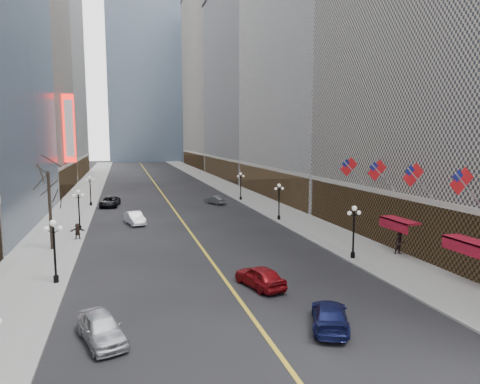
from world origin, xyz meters
TOP-DOWN VIEW (x-y plane):
  - sidewalk_east at (14.00, 70.00)m, footprint 6.00×230.00m
  - sidewalk_west at (-14.00, 70.00)m, footprint 6.00×230.00m
  - lane_line at (0.00, 80.00)m, footprint 0.25×200.00m
  - bldg_east_c at (29.88, 106.00)m, footprint 26.60×40.60m
  - bldg_east_d at (29.90, 149.00)m, footprint 26.60×46.60m
  - bldg_west_d at (-29.92, 121.00)m, footprint 26.60×38.60m
  - streetlamp_east_1 at (11.80, 30.00)m, footprint 1.26×0.44m
  - streetlamp_east_2 at (11.80, 48.00)m, footprint 1.26×0.44m
  - streetlamp_east_3 at (11.80, 66.00)m, footprint 1.26×0.44m
  - streetlamp_west_1 at (-11.80, 30.00)m, footprint 1.26×0.44m
  - streetlamp_west_2 at (-11.80, 48.00)m, footprint 1.26×0.44m
  - streetlamp_west_3 at (-11.80, 66.00)m, footprint 1.26×0.44m
  - flag_2 at (15.31, 22.00)m, footprint 2.87×0.12m
  - flag_3 at (15.31, 27.00)m, footprint 2.87×0.12m
  - flag_4 at (15.31, 32.00)m, footprint 2.87×0.12m
  - flag_5 at (15.31, 37.00)m, footprint 2.87×0.12m
  - awning_b at (16.11, 22.00)m, footprint 1.40×4.00m
  - awning_c at (16.11, 30.00)m, footprint 1.40×4.00m
  - theatre_marquee at (-15.88, 80.00)m, footprint 2.00×0.55m
  - tree_west_far at (-13.50, 40.00)m, footprint 3.60×3.60m
  - car_nb_near at (-8.30, 20.08)m, footprint 3.02×4.73m
  - car_nb_mid at (-5.77, 50.37)m, footprint 2.61×4.84m
  - car_nb_far at (-9.00, 64.96)m, footprint 3.22×5.76m
  - car_sb_near at (3.73, 18.54)m, footprint 3.67×5.10m
  - car_sb_mid at (2.00, 25.60)m, footprint 2.98×4.84m
  - car_sb_far at (6.89, 63.27)m, footprint 3.02×4.33m
  - ped_east_walk at (16.40, 29.96)m, footprint 0.94×0.52m
  - ped_west_far at (-11.60, 43.50)m, footprint 1.52×0.48m

SIDE VIEW (x-z plane):
  - lane_line at x=0.00m, z-range 0.00..0.02m
  - sidewalk_east at x=14.00m, z-range 0.00..0.15m
  - sidewalk_west at x=-14.00m, z-range 0.00..0.15m
  - car_sb_far at x=6.89m, z-range 0.00..1.35m
  - car_sb_near at x=3.73m, z-range 0.00..1.37m
  - car_nb_near at x=-8.30m, z-range 0.00..1.50m
  - car_nb_mid at x=-5.77m, z-range 0.00..1.51m
  - car_nb_far at x=-9.00m, z-range 0.00..1.52m
  - car_sb_mid at x=2.00m, z-range 0.00..1.54m
  - ped_west_far at x=-11.60m, z-range 0.15..1.78m
  - ped_east_walk at x=16.40m, z-range 0.15..2.07m
  - streetlamp_east_1 at x=11.80m, z-range 0.64..5.16m
  - streetlamp_east_2 at x=11.80m, z-range 0.64..5.16m
  - streetlamp_east_3 at x=11.80m, z-range 0.64..5.16m
  - streetlamp_west_1 at x=-11.80m, z-range 0.64..5.16m
  - streetlamp_west_2 at x=-11.80m, z-range 0.64..5.16m
  - streetlamp_west_3 at x=-11.80m, z-range 0.64..5.16m
  - awning_b at x=16.11m, z-range 2.62..3.54m
  - awning_c at x=16.11m, z-range 2.62..3.54m
  - tree_west_far at x=-13.50m, z-range 2.28..10.20m
  - flag_2 at x=15.31m, z-range 5.85..8.72m
  - flag_3 at x=15.31m, z-range 5.85..8.72m
  - flag_4 at x=15.31m, z-range 5.85..8.72m
  - flag_5 at x=15.31m, z-range 5.85..8.72m
  - theatre_marquee at x=-15.88m, z-range 6.00..18.00m
  - bldg_east_c at x=29.88m, z-range -0.22..48.58m
  - bldg_east_d at x=29.90m, z-range -0.23..62.57m
  - bldg_west_d at x=-29.92m, z-range -0.23..72.57m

